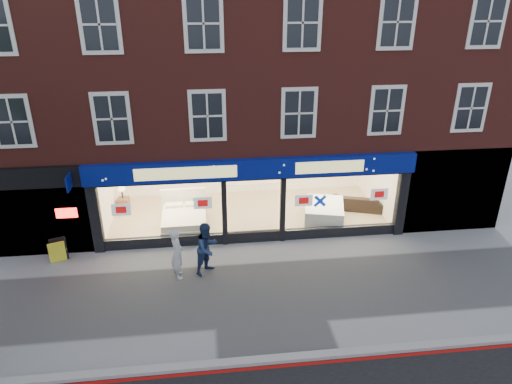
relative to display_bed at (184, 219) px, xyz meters
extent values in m
plane|color=gray|center=(2.56, -4.34, -0.44)|extent=(120.00, 120.00, 0.00)
cube|color=#8C0A07|center=(2.56, -7.44, -0.43)|extent=(60.00, 0.10, 0.01)
cube|color=gray|center=(2.56, -7.24, -0.38)|extent=(60.00, 0.25, 0.12)
cube|color=tan|center=(2.56, 0.91, -0.39)|extent=(11.00, 4.50, 0.10)
cube|color=maroon|center=(2.56, 2.66, 6.21)|extent=(19.00, 8.00, 6.70)
cube|color=navy|center=(2.56, -1.46, 2.51)|extent=(11.40, 0.28, 0.70)
cube|color=black|center=(2.56, -1.26, -0.24)|extent=(11.00, 0.18, 0.40)
cube|color=black|center=(-2.94, -1.29, 0.86)|extent=(0.35, 0.30, 2.60)
cube|color=black|center=(8.06, -1.29, 0.86)|extent=(0.35, 0.30, 2.60)
cube|color=white|center=(-0.69, -1.34, 1.01)|extent=(4.20, 0.02, 2.10)
cube|color=white|center=(5.81, -1.34, 1.01)|extent=(4.20, 0.02, 2.10)
cube|color=white|center=(2.56, -1.09, 0.71)|extent=(1.80, 0.02, 2.10)
cube|color=silver|center=(2.56, 3.16, 0.86)|extent=(11.00, 0.20, 2.60)
cube|color=#FFEAC6|center=(2.56, 0.91, 2.16)|extent=(11.00, 4.50, 0.12)
cube|color=black|center=(-5.04, -1.04, 1.21)|extent=(3.80, 0.60, 3.30)
cube|color=#FF140C|center=(-3.84, -1.39, 1.16)|extent=(0.70, 0.04, 0.35)
cube|color=black|center=(10.06, -1.14, 1.21)|extent=(4.00, 0.40, 3.30)
cube|color=white|center=(0.00, -0.14, -0.16)|extent=(1.73, 2.03, 0.35)
cube|color=white|center=(0.00, -0.14, 0.14)|extent=(1.66, 1.94, 0.25)
cube|color=white|center=(-0.01, 0.93, 0.26)|extent=(1.79, 0.14, 1.20)
cube|color=white|center=(-0.38, 0.58, 0.32)|extent=(0.65, 0.33, 0.12)
cube|color=white|center=(0.37, 0.59, 0.32)|extent=(0.65, 0.33, 0.12)
cube|color=brown|center=(-2.54, 1.75, -0.06)|extent=(0.49, 0.49, 0.55)
cube|color=silver|center=(5.48, -0.16, -0.21)|extent=(1.88, 2.16, 0.24)
cube|color=silver|center=(5.48, -0.16, 0.03)|extent=(1.88, 2.16, 0.24)
cube|color=silver|center=(5.48, -0.16, 0.27)|extent=(1.88, 2.16, 0.24)
imported|color=black|center=(7.16, 0.75, -0.03)|extent=(2.28, 1.47, 0.62)
cube|color=yellow|center=(-4.20, -1.83, -0.02)|extent=(0.63, 0.51, 0.84)
imported|color=#B5B7BD|center=(-0.11, -3.21, 0.42)|extent=(0.52, 0.69, 1.71)
imported|color=#1C2B4E|center=(0.84, -3.05, 0.45)|extent=(1.09, 1.09, 1.78)
camera|label=1|loc=(0.93, -15.83, 8.12)|focal=32.00mm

